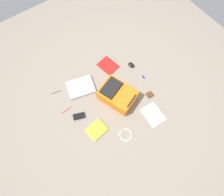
# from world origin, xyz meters

# --- Properties ---
(ground_plane) EXTENTS (4.14, 4.14, 0.00)m
(ground_plane) POSITION_xyz_m (0.00, 0.00, 0.00)
(ground_plane) COLOR gray
(backpack) EXTENTS (0.44, 0.51, 0.20)m
(backpack) POSITION_xyz_m (-0.05, 0.02, 0.09)
(backpack) COLOR orange
(backpack) RESTS_ON ground_plane
(laptop) EXTENTS (0.41, 0.36, 0.03)m
(laptop) POSITION_xyz_m (0.25, -0.38, 0.02)
(laptop) COLOR #929296
(laptop) RESTS_ON ground_plane
(book_blue) EXTENTS (0.24, 0.21, 0.02)m
(book_blue) POSITION_xyz_m (0.40, 0.21, 0.01)
(book_blue) COLOR silver
(book_blue) RESTS_ON ground_plane
(book_comic) EXTENTS (0.23, 0.29, 0.01)m
(book_comic) POSITION_xyz_m (-0.28, 0.46, 0.01)
(book_comic) COLOR silver
(book_comic) RESTS_ON ground_plane
(book_manual) EXTENTS (0.25, 0.29, 0.01)m
(book_manual) POSITION_xyz_m (-0.24, -0.44, 0.01)
(book_manual) COLOR silver
(book_manual) RESTS_ON ground_plane
(computer_mouse) EXTENTS (0.07, 0.10, 0.04)m
(computer_mouse) POSITION_xyz_m (-0.50, -0.26, 0.02)
(computer_mouse) COLOR black
(computer_mouse) RESTS_ON ground_plane
(cable_coil) EXTENTS (0.15, 0.15, 0.01)m
(cable_coil) POSITION_xyz_m (0.15, 0.47, 0.01)
(cable_coil) COLOR silver
(cable_coil) RESTS_ON ground_plane
(power_brick) EXTENTS (0.15, 0.12, 0.03)m
(power_brick) POSITION_xyz_m (0.48, -0.05, 0.01)
(power_brick) COLOR black
(power_brick) RESTS_ON ground_plane
(pen_black) EXTENTS (0.14, 0.01, 0.01)m
(pen_black) POSITION_xyz_m (0.56, -0.22, 0.00)
(pen_black) COLOR red
(pen_black) RESTS_ON ground_plane
(pen_blue) EXTENTS (0.14, 0.04, 0.01)m
(pen_blue) POSITION_xyz_m (0.55, -0.51, 0.00)
(pen_blue) COLOR black
(pen_blue) RESTS_ON ground_plane
(earbud_pouch) EXTENTS (0.08, 0.08, 0.03)m
(earbud_pouch) POSITION_xyz_m (-0.42, 0.23, 0.01)
(earbud_pouch) COLOR #59331E
(earbud_pouch) RESTS_ON ground_plane
(usb_stick) EXTENTS (0.03, 0.06, 0.01)m
(usb_stick) POSITION_xyz_m (-0.52, -0.02, 0.00)
(usb_stick) COLOR #191999
(usb_stick) RESTS_ON ground_plane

